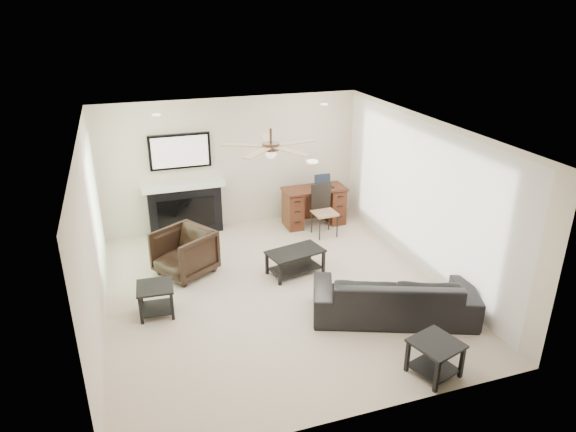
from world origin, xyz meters
name	(u,v)px	position (x,y,z in m)	size (l,w,h in m)	color
room_shell	(284,184)	(0.19, 0.08, 1.68)	(5.50, 5.54, 2.52)	beige
sofa	(394,295)	(1.38, -1.17, 0.33)	(2.24, 0.87, 0.65)	black
armchair	(184,253)	(-1.22, 0.98, 0.38)	(0.80, 0.83, 0.75)	black
coffee_table	(295,262)	(0.48, 0.43, 0.20)	(0.90, 0.50, 0.40)	black
end_table_near	(435,358)	(1.23, -2.42, 0.23)	(0.52, 0.52, 0.45)	black
end_table_left	(156,300)	(-1.77, -0.07, 0.23)	(0.50, 0.50, 0.45)	black
fireplace_unit	(183,186)	(-0.97, 2.58, 0.95)	(1.52, 0.34, 1.91)	black
desk	(314,206)	(1.49, 2.21, 0.38)	(1.22, 0.56, 0.76)	#39130E
desk_chair	(325,211)	(1.49, 1.66, 0.48)	(0.42, 0.44, 0.97)	black
laptop	(325,182)	(1.69, 2.19, 0.88)	(0.33, 0.24, 0.23)	black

